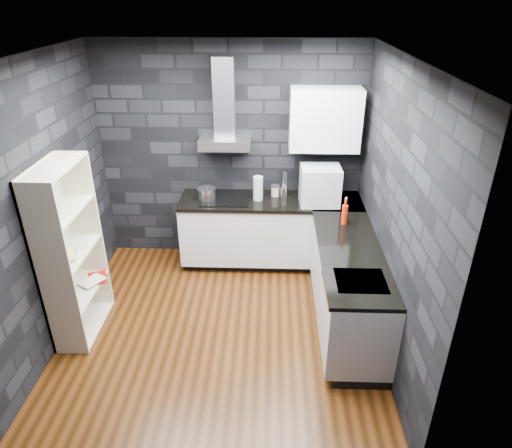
# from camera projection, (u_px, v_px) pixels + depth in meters

# --- Properties ---
(ground) EXTENTS (3.20, 3.20, 0.00)m
(ground) POSITION_uv_depth(u_px,v_px,m) (221.00, 327.00, 4.80)
(ground) COLOR #4A250C
(ceiling) EXTENTS (3.20, 3.20, 0.00)m
(ceiling) POSITION_uv_depth(u_px,v_px,m) (209.00, 57.00, 3.56)
(ceiling) COLOR silver
(wall_back) EXTENTS (3.20, 0.05, 2.70)m
(wall_back) POSITION_uv_depth(u_px,v_px,m) (231.00, 155.00, 5.62)
(wall_back) COLOR black
(wall_back) RESTS_ON ground
(wall_front) EXTENTS (3.20, 0.05, 2.70)m
(wall_front) POSITION_uv_depth(u_px,v_px,m) (186.00, 330.00, 2.74)
(wall_front) COLOR black
(wall_front) RESTS_ON ground
(wall_left) EXTENTS (0.05, 3.20, 2.70)m
(wall_left) POSITION_uv_depth(u_px,v_px,m) (42.00, 209.00, 4.23)
(wall_left) COLOR black
(wall_left) RESTS_ON ground
(wall_right) EXTENTS (0.05, 3.20, 2.70)m
(wall_right) POSITION_uv_depth(u_px,v_px,m) (395.00, 215.00, 4.13)
(wall_right) COLOR black
(wall_right) RESTS_ON ground
(toekick_back) EXTENTS (2.18, 0.50, 0.10)m
(toekick_back) POSITION_uv_depth(u_px,v_px,m) (270.00, 257.00, 5.95)
(toekick_back) COLOR black
(toekick_back) RESTS_ON ground
(toekick_right) EXTENTS (0.50, 1.78, 0.10)m
(toekick_right) POSITION_uv_depth(u_px,v_px,m) (348.00, 320.00, 4.83)
(toekick_right) COLOR black
(toekick_right) RESTS_ON ground
(counter_back_cab) EXTENTS (2.20, 0.60, 0.76)m
(counter_back_cab) POSITION_uv_depth(u_px,v_px,m) (270.00, 230.00, 5.72)
(counter_back_cab) COLOR silver
(counter_back_cab) RESTS_ON ground
(counter_right_cab) EXTENTS (0.60, 1.80, 0.76)m
(counter_right_cab) POSITION_uv_depth(u_px,v_px,m) (348.00, 287.00, 4.63)
(counter_right_cab) COLOR silver
(counter_right_cab) RESTS_ON ground
(counter_back_top) EXTENTS (2.20, 0.62, 0.04)m
(counter_back_top) POSITION_uv_depth(u_px,v_px,m) (271.00, 201.00, 5.53)
(counter_back_top) COLOR black
(counter_back_top) RESTS_ON counter_back_cab
(counter_right_top) EXTENTS (0.62, 1.80, 0.04)m
(counter_right_top) POSITION_uv_depth(u_px,v_px,m) (351.00, 253.00, 4.44)
(counter_right_top) COLOR black
(counter_right_top) RESTS_ON counter_right_cab
(counter_corner_top) EXTENTS (0.62, 0.62, 0.04)m
(counter_corner_top) POSITION_uv_depth(u_px,v_px,m) (337.00, 202.00, 5.51)
(counter_corner_top) COLOR black
(counter_corner_top) RESTS_ON counter_right_cab
(hood_body) EXTENTS (0.60, 0.34, 0.12)m
(hood_body) POSITION_uv_depth(u_px,v_px,m) (225.00, 143.00, 5.35)
(hood_body) COLOR #A2A2A6
(hood_body) RESTS_ON wall_back
(hood_chimney) EXTENTS (0.24, 0.20, 0.90)m
(hood_chimney) POSITION_uv_depth(u_px,v_px,m) (224.00, 98.00, 5.18)
(hood_chimney) COLOR #A2A2A6
(hood_chimney) RESTS_ON hood_body
(upper_cabinet) EXTENTS (0.80, 0.35, 0.70)m
(upper_cabinet) POSITION_uv_depth(u_px,v_px,m) (325.00, 119.00, 5.18)
(upper_cabinet) COLOR white
(upper_cabinet) RESTS_ON wall_back
(cooktop) EXTENTS (0.58, 0.50, 0.01)m
(cooktop) POSITION_uv_depth(u_px,v_px,m) (226.00, 198.00, 5.54)
(cooktop) COLOR black
(cooktop) RESTS_ON counter_back_top
(sink_rim) EXTENTS (0.44, 0.40, 0.01)m
(sink_rim) POSITION_uv_depth(u_px,v_px,m) (361.00, 281.00, 3.99)
(sink_rim) COLOR #A2A2A6
(sink_rim) RESTS_ON counter_right_top
(pot) EXTENTS (0.21, 0.21, 0.12)m
(pot) POSITION_uv_depth(u_px,v_px,m) (207.00, 194.00, 5.48)
(pot) COLOR silver
(pot) RESTS_ON cooktop
(glass_vase) EXTENTS (0.15, 0.15, 0.29)m
(glass_vase) POSITION_uv_depth(u_px,v_px,m) (258.00, 188.00, 5.45)
(glass_vase) COLOR #B5BCC2
(glass_vase) RESTS_ON counter_back_top
(storage_jar) EXTENTS (0.13, 0.13, 0.12)m
(storage_jar) POSITION_uv_depth(u_px,v_px,m) (275.00, 191.00, 5.59)
(storage_jar) COLOR tan
(storage_jar) RESTS_ON counter_back_top
(utensil_crock) EXTENTS (0.11, 0.11, 0.11)m
(utensil_crock) POSITION_uv_depth(u_px,v_px,m) (284.00, 192.00, 5.59)
(utensil_crock) COLOR silver
(utensil_crock) RESTS_ON counter_back_top
(appliance_garage) EXTENTS (0.47, 0.37, 0.46)m
(appliance_garage) POSITION_uv_depth(u_px,v_px,m) (320.00, 186.00, 5.32)
(appliance_garage) COLOR silver
(appliance_garage) RESTS_ON counter_back_top
(red_bottle) EXTENTS (0.07, 0.07, 0.22)m
(red_bottle) POSITION_uv_depth(u_px,v_px,m) (345.00, 215.00, 4.90)
(red_bottle) COLOR #B9270B
(red_bottle) RESTS_ON counter_right_top
(bookshelf) EXTENTS (0.45, 0.84, 1.80)m
(bookshelf) POSITION_uv_depth(u_px,v_px,m) (71.00, 254.00, 4.40)
(bookshelf) COLOR beige
(bookshelf) RESTS_ON ground
(fruit_bowl) EXTENTS (0.30, 0.30, 0.06)m
(fruit_bowl) POSITION_uv_depth(u_px,v_px,m) (66.00, 256.00, 4.28)
(fruit_bowl) COLOR white
(fruit_bowl) RESTS_ON bookshelf
(book_red) EXTENTS (0.18, 0.09, 0.25)m
(book_red) POSITION_uv_depth(u_px,v_px,m) (86.00, 271.00, 4.72)
(book_red) COLOR #8F0A06
(book_red) RESTS_ON bookshelf
(book_second) EXTENTS (0.16, 0.11, 0.24)m
(book_second) POSITION_uv_depth(u_px,v_px,m) (85.00, 270.00, 4.70)
(book_second) COLOR #B2B2B2
(book_second) RESTS_ON bookshelf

